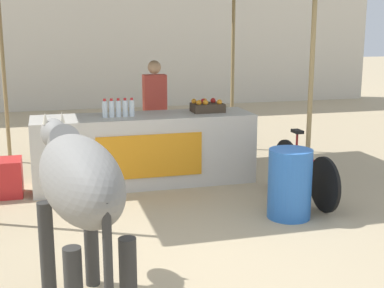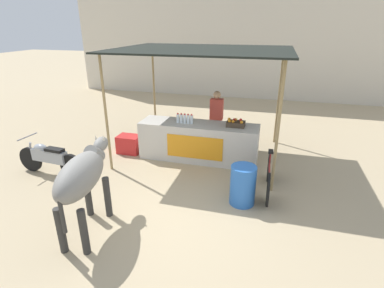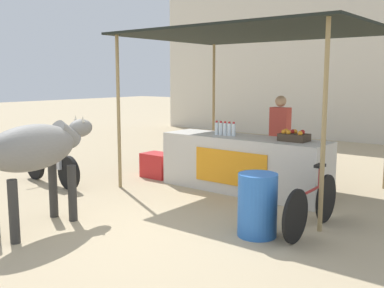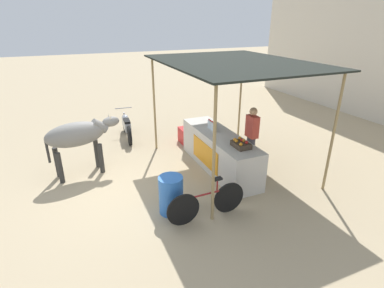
{
  "view_description": "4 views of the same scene",
  "coord_description": "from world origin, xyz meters",
  "px_view_note": "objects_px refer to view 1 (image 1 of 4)",
  "views": [
    {
      "loc": [
        -1.26,
        -4.9,
        2.13
      ],
      "look_at": [
        0.36,
        1.03,
        0.79
      ],
      "focal_mm": 50.0,
      "sensor_mm": 36.0,
      "label": 1
    },
    {
      "loc": [
        1.74,
        -4.73,
        3.31
      ],
      "look_at": [
        0.05,
        1.37,
        0.74
      ],
      "focal_mm": 28.0,
      "sensor_mm": 36.0,
      "label": 2
    },
    {
      "loc": [
        4.08,
        -4.34,
        1.97
      ],
      "look_at": [
        -0.39,
        1.27,
        0.91
      ],
      "focal_mm": 42.0,
      "sensor_mm": 36.0,
      "label": 3
    },
    {
      "loc": [
        6.23,
        -1.22,
        3.67
      ],
      "look_at": [
        0.39,
        1.27,
        0.99
      ],
      "focal_mm": 28.0,
      "sensor_mm": 36.0,
      "label": 4
    }
  ],
  "objects_px": {
    "stall_counter": "(145,150)",
    "vendor_behind_counter": "(155,114)",
    "water_barrel": "(290,184)",
    "cow": "(78,183)",
    "bicycle_leaning": "(304,172)",
    "fruit_crate": "(207,107)"
  },
  "relations": [
    {
      "from": "vendor_behind_counter",
      "to": "cow",
      "type": "xyz_separation_m",
      "value": [
        -1.38,
        -4.06,
        0.18
      ]
    },
    {
      "from": "water_barrel",
      "to": "bicycle_leaning",
      "type": "bearing_deg",
      "value": 50.94
    },
    {
      "from": "bicycle_leaning",
      "to": "cow",
      "type": "bearing_deg",
      "value": -144.06
    },
    {
      "from": "vendor_behind_counter",
      "to": "stall_counter",
      "type": "bearing_deg",
      "value": -111.99
    },
    {
      "from": "stall_counter",
      "to": "cow",
      "type": "xyz_separation_m",
      "value": [
        -1.08,
        -3.3,
        0.55
      ]
    },
    {
      "from": "vendor_behind_counter",
      "to": "water_barrel",
      "type": "relative_size",
      "value": 2.07
    },
    {
      "from": "vendor_behind_counter",
      "to": "bicycle_leaning",
      "type": "height_order",
      "value": "vendor_behind_counter"
    },
    {
      "from": "vendor_behind_counter",
      "to": "cow",
      "type": "bearing_deg",
      "value": -108.81
    },
    {
      "from": "water_barrel",
      "to": "vendor_behind_counter",
      "type": "bearing_deg",
      "value": 112.15
    },
    {
      "from": "fruit_crate",
      "to": "bicycle_leaning",
      "type": "height_order",
      "value": "fruit_crate"
    },
    {
      "from": "stall_counter",
      "to": "vendor_behind_counter",
      "type": "distance_m",
      "value": 0.89
    },
    {
      "from": "water_barrel",
      "to": "cow",
      "type": "height_order",
      "value": "cow"
    },
    {
      "from": "water_barrel",
      "to": "cow",
      "type": "distance_m",
      "value": 2.92
    },
    {
      "from": "water_barrel",
      "to": "cow",
      "type": "xyz_separation_m",
      "value": [
        -2.42,
        -1.51,
        0.63
      ]
    },
    {
      "from": "water_barrel",
      "to": "cow",
      "type": "relative_size",
      "value": 0.43
    },
    {
      "from": "stall_counter",
      "to": "bicycle_leaning",
      "type": "distance_m",
      "value": 2.18
    },
    {
      "from": "cow",
      "to": "stall_counter",
      "type": "bearing_deg",
      "value": 71.93
    },
    {
      "from": "vendor_behind_counter",
      "to": "bicycle_leaning",
      "type": "xyz_separation_m",
      "value": [
        1.5,
        -1.97,
        -0.5
      ]
    },
    {
      "from": "stall_counter",
      "to": "water_barrel",
      "type": "distance_m",
      "value": 2.24
    },
    {
      "from": "fruit_crate",
      "to": "cow",
      "type": "xyz_separation_m",
      "value": [
        -1.99,
        -3.36,
        -0.0
      ]
    },
    {
      "from": "stall_counter",
      "to": "water_barrel",
      "type": "relative_size",
      "value": 3.77
    },
    {
      "from": "fruit_crate",
      "to": "cow",
      "type": "distance_m",
      "value": 3.91
    }
  ]
}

